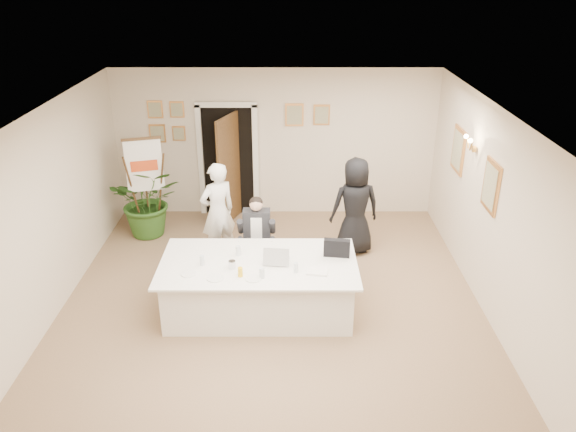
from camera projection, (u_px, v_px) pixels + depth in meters
The scene contains 28 objects.
floor at pixel (271, 312), 7.93m from camera, with size 7.00×7.00×0.00m, color brown.
ceiling at pixel (269, 117), 6.77m from camera, with size 6.00×7.00×0.02m, color white.
wall_back at pixel (276, 143), 10.54m from camera, with size 6.00×0.10×2.80m, color beige.
wall_front at pixel (256, 421), 4.17m from camera, with size 6.00×0.10×2.80m, color beige.
wall_left at pixel (42, 222), 7.35m from camera, with size 0.10×7.00×2.80m, color beige.
wall_right at pixel (499, 222), 7.35m from camera, with size 0.10×7.00×2.80m, color beige.
doorway at pixel (229, 165), 10.52m from camera, with size 1.14×0.86×2.20m.
pictures_back_wall at pixel (232, 120), 10.33m from camera, with size 3.40×0.06×0.80m, color #D89249, non-canonical shape.
pictures_right_wall at pixel (473, 167), 8.30m from camera, with size 0.06×2.20×0.80m, color #D89249, non-canonical shape.
wall_sconce at pixel (471, 144), 8.15m from camera, with size 0.20×0.30×0.24m, color #B48439, non-canonical shape.
conference_table at pixel (259, 286), 7.81m from camera, with size 2.69×1.44×0.78m.
seated_man at pixel (257, 237), 8.63m from camera, with size 0.56×0.60×1.31m, color black, non-canonical shape.
flip_chart at pixel (147, 192), 9.85m from camera, with size 0.65×0.48×1.79m.
standing_man at pixel (218, 212), 9.04m from camera, with size 0.61×0.40×1.66m, color white.
standing_woman at pixel (355, 206), 9.26m from camera, with size 0.81×0.53×1.66m, color black.
potted_palm at pixel (148, 200), 9.94m from camera, with size 1.19×1.03×1.32m, color #29521B.
laptop at pixel (276, 252), 7.61m from camera, with size 0.35×0.37×0.28m, color #B7BABC, non-canonical shape.
laptop_bag at pixel (337, 248), 7.76m from camera, with size 0.36×0.10×0.25m, color black.
paper_stack at pixel (317, 272), 7.39m from camera, with size 0.28×0.19×0.03m, color white.
plate_left at pixel (189, 274), 7.36m from camera, with size 0.21×0.21×0.01m, color white.
plate_mid at pixel (215, 278), 7.26m from camera, with size 0.22×0.22×0.01m, color white.
plate_near at pixel (253, 278), 7.25m from camera, with size 0.21×0.21×0.01m, color white.
glass_a at pixel (202, 260), 7.56m from camera, with size 0.06×0.06×0.14m, color silver.
glass_b at pixel (262, 273), 7.25m from camera, with size 0.07×0.07×0.14m, color silver.
glass_c at pixel (296, 268), 7.38m from camera, with size 0.06×0.06×0.14m, color silver.
glass_d at pixel (238, 251), 7.81m from camera, with size 0.07×0.07×0.14m, color silver.
oj_glass at pixel (240, 272), 7.28m from camera, with size 0.06×0.06×0.13m, color yellow.
steel_jug at pixel (232, 265), 7.48m from camera, with size 0.10×0.10×0.11m, color silver.
Camera 1 is at (0.24, -6.66, 4.51)m, focal length 35.00 mm.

